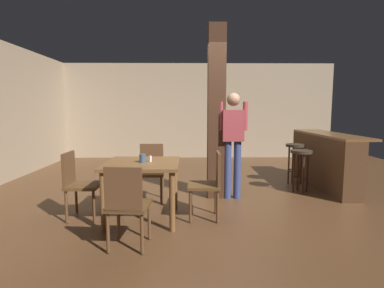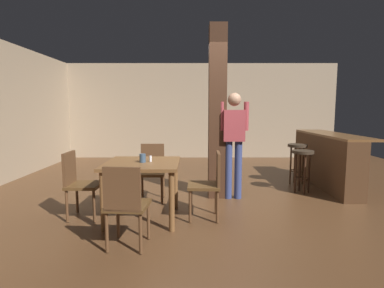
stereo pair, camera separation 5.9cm
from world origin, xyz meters
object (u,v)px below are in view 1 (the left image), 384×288
object	(u,v)px
salt_shaker	(150,159)
chair_south	(127,203)
bar_stool_near	(301,160)
chair_east	(209,181)
dining_table	(142,172)
napkin_cup	(143,158)
bar_counter	(323,159)
chair_north	(151,169)
chair_west	(78,182)
standing_person	(233,138)
bar_stool_mid	(295,154)

from	to	relation	value
salt_shaker	chair_south	bearing A→B (deg)	-98.40
salt_shaker	bar_stool_near	distance (m)	2.78
chair_east	dining_table	bearing A→B (deg)	-179.04
napkin_cup	bar_counter	bearing A→B (deg)	28.87
chair_north	napkin_cup	xyz separation A→B (m)	(-0.00, -0.88, 0.32)
chair_south	chair_north	xyz separation A→B (m)	(0.04, 1.74, 0.00)
chair_west	bar_counter	bearing A→B (deg)	22.76
dining_table	chair_east	size ratio (longest dim) A/B	1.08
chair_west	standing_person	world-z (taller)	standing_person
chair_east	bar_counter	world-z (taller)	bar_counter
standing_person	bar_stool_mid	xyz separation A→B (m)	(1.37, 0.93, -0.41)
dining_table	bar_stool_mid	bearing A→B (deg)	34.62
chair_south	bar_stool_near	bearing A→B (deg)	39.39
chair_south	napkin_cup	size ratio (longest dim) A/B	8.00
bar_stool_mid	chair_east	bearing A→B (deg)	-134.44
salt_shaker	standing_person	distance (m)	1.53
chair_west	chair_south	world-z (taller)	same
dining_table	bar_stool_mid	world-z (taller)	bar_stool_mid
chair_east	napkin_cup	size ratio (longest dim) A/B	8.00
chair_west	chair_east	bearing A→B (deg)	-0.69
napkin_cup	bar_stool_mid	bearing A→B (deg)	34.96
bar_counter	salt_shaker	bearing A→B (deg)	-151.05
chair_east	bar_stool_mid	distance (m)	2.59
chair_south	chair_east	size ratio (longest dim) A/B	1.00
chair_north	napkin_cup	world-z (taller)	chair_north
salt_shaker	standing_person	xyz separation A→B (m)	(1.22, 0.90, 0.19)
bar_stool_near	bar_stool_mid	world-z (taller)	bar_stool_mid
standing_person	bar_counter	xyz separation A→B (m)	(1.86, 0.81, -0.49)
chair_north	napkin_cup	distance (m)	0.94
chair_south	standing_person	xyz separation A→B (m)	(1.36, 1.81, 0.50)
chair_south	chair_west	bearing A→B (deg)	132.26
salt_shaker	dining_table	bearing A→B (deg)	-164.11
chair_north	bar_stool_near	bearing A→B (deg)	8.96
napkin_cup	bar_stool_near	world-z (taller)	napkin_cup
salt_shaker	napkin_cup	bearing A→B (deg)	-153.56
standing_person	napkin_cup	bearing A→B (deg)	-144.29
dining_table	bar_counter	world-z (taller)	bar_counter
chair_north	bar_stool_near	distance (m)	2.61
napkin_cup	bar_counter	world-z (taller)	bar_counter
chair_south	bar_stool_near	xyz separation A→B (m)	(2.61, 2.15, 0.06)
chair_west	bar_stool_mid	xyz separation A→B (m)	(3.56, 1.82, 0.09)
chair_north	bar_stool_near	size ratio (longest dim) A/B	1.19
bar_stool_mid	chair_south	bearing A→B (deg)	-134.83
chair_north	standing_person	world-z (taller)	standing_person
bar_stool_mid	chair_north	bearing A→B (deg)	-159.59
napkin_cup	bar_stool_near	bearing A→B (deg)	26.51
standing_person	chair_north	bearing A→B (deg)	-176.95
dining_table	bar_counter	distance (m)	3.64
chair_east	napkin_cup	xyz separation A→B (m)	(-0.88, -0.03, 0.32)
chair_west	chair_north	distance (m)	1.20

